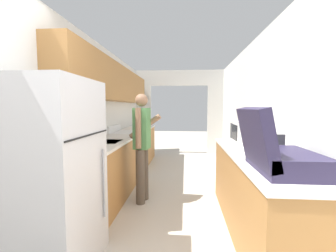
# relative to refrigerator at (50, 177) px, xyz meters

# --- Properties ---
(wall_left) EXTENTS (0.38, 7.91, 2.50)m
(wall_left) POSITION_rel_refrigerator_xyz_m (-0.30, 1.97, 0.69)
(wall_left) COLOR silver
(wall_left) RESTS_ON ground_plane
(wall_right) EXTENTS (0.06, 7.91, 2.50)m
(wall_right) POSITION_rel_refrigerator_xyz_m (2.27, 1.56, 0.43)
(wall_right) COLOR silver
(wall_right) RESTS_ON ground_plane
(wall_far_with_doorway) EXTENTS (2.99, 0.06, 2.50)m
(wall_far_with_doorway) POSITION_rel_refrigerator_xyz_m (0.94, 4.94, 0.62)
(wall_far_with_doorway) COLOR silver
(wall_far_with_doorway) RESTS_ON ground_plane
(counter_left) EXTENTS (0.62, 4.21, 0.90)m
(counter_left) POSITION_rel_refrigerator_xyz_m (-0.05, 2.46, -0.37)
(counter_left) COLOR #9E6B38
(counter_left) RESTS_ON ground_plane
(counter_right) EXTENTS (0.62, 2.30, 0.90)m
(counter_right) POSITION_rel_refrigerator_xyz_m (1.94, 0.73, -0.37)
(counter_right) COLOR #9E6B38
(counter_right) RESTS_ON ground_plane
(refrigerator) EXTENTS (0.73, 0.80, 1.65)m
(refrigerator) POSITION_rel_refrigerator_xyz_m (0.00, 0.00, 0.00)
(refrigerator) COLOR #B7B7BC
(refrigerator) RESTS_ON ground_plane
(range_oven) EXTENTS (0.66, 0.74, 1.04)m
(range_oven) POSITION_rel_refrigerator_xyz_m (-0.04, 2.76, -0.37)
(range_oven) COLOR white
(range_oven) RESTS_ON ground_plane
(person) EXTENTS (0.52, 0.41, 1.61)m
(person) POSITION_rel_refrigerator_xyz_m (0.50, 1.47, 0.04)
(person) COLOR #4C4238
(person) RESTS_ON ground_plane
(suitcase) EXTENTS (0.55, 0.68, 0.51)m
(suitcase) POSITION_rel_refrigerator_xyz_m (1.85, 0.07, 0.23)
(suitcase) COLOR #231E38
(suitcase) RESTS_ON counter_right
(microwave) EXTENTS (0.39, 0.52, 0.31)m
(microwave) POSITION_rel_refrigerator_xyz_m (2.02, 1.50, 0.24)
(microwave) COLOR white
(microwave) RESTS_ON counter_right
(book_stack) EXTENTS (0.25, 0.30, 0.11)m
(book_stack) POSITION_rel_refrigerator_xyz_m (1.97, 0.81, 0.13)
(book_stack) COLOR #C67028
(book_stack) RESTS_ON counter_right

